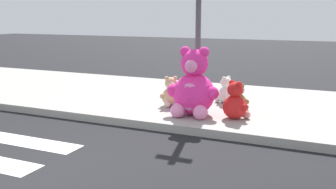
{
  "coord_description": "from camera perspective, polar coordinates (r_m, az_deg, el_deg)",
  "views": [
    {
      "loc": [
        3.63,
        -2.95,
        2.03
      ],
      "look_at": [
        0.7,
        3.6,
        0.55
      ],
      "focal_mm": 41.3,
      "sensor_mm": 36.0,
      "label": 1
    }
  ],
  "objects": [
    {
      "name": "plush_teal",
      "position": [
        8.53,
        3.19,
        0.32
      ],
      "size": [
        0.36,
        0.4,
        0.52
      ],
      "color": "teal",
      "rests_on": "sidewalk"
    },
    {
      "name": "plush_brown",
      "position": [
        7.85,
        10.42,
        -0.73
      ],
      "size": [
        0.41,
        0.39,
        0.55
      ],
      "color": "olive",
      "rests_on": "sidewalk"
    },
    {
      "name": "plush_tan",
      "position": [
        8.09,
        0.45,
        0.06
      ],
      "size": [
        0.44,
        0.46,
        0.63
      ],
      "color": "tan",
      "rests_on": "sidewalk"
    },
    {
      "name": "sign_pole",
      "position": [
        7.81,
        4.48,
        10.28
      ],
      "size": [
        0.56,
        0.11,
        3.2
      ],
      "color": "#4C4C51",
      "rests_on": "sidewalk"
    },
    {
      "name": "plush_white",
      "position": [
        8.49,
        8.44,
        0.35
      ],
      "size": [
        0.42,
        0.43,
        0.59
      ],
      "color": "white",
      "rests_on": "sidewalk"
    },
    {
      "name": "plush_pink_large",
      "position": [
        7.34,
        3.78,
        0.95
      ],
      "size": [
        1.01,
        0.89,
        1.3
      ],
      "color": "#F22D93",
      "rests_on": "sidewalk"
    },
    {
      "name": "plush_red",
      "position": [
        7.21,
        9.95,
        -1.31
      ],
      "size": [
        0.5,
        0.52,
        0.72
      ],
      "color": "red",
      "rests_on": "sidewalk"
    },
    {
      "name": "sidewalk",
      "position": [
        9.14,
        0.09,
        -0.71
      ],
      "size": [
        28.0,
        4.4,
        0.15
      ],
      "primitive_type": "cube",
      "color": "#9E9B93",
      "rests_on": "ground_plane"
    }
  ]
}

